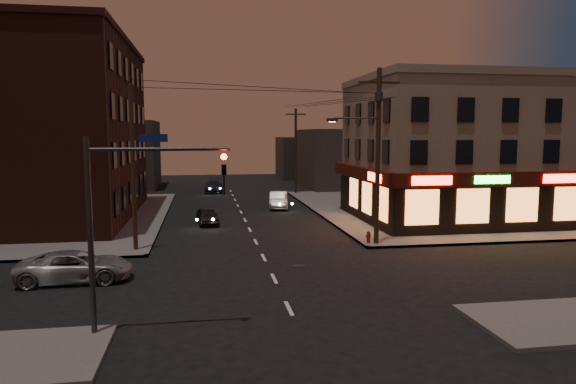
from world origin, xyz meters
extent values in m
plane|color=black|center=(0.00, 0.00, 0.00)|extent=(120.00, 120.00, 0.00)
cube|color=#514F4C|center=(18.00, 19.00, 0.07)|extent=(24.00, 28.00, 0.15)
cube|color=#514F4C|center=(-18.00, 19.00, 0.07)|extent=(24.00, 28.00, 0.15)
cube|color=gray|center=(16.00, 13.50, 5.15)|extent=(15.00, 12.00, 10.00)
cube|color=gray|center=(16.00, 13.50, 10.40)|extent=(15.20, 12.20, 0.50)
cube|color=black|center=(16.00, 7.55, 1.85)|extent=(15.12, 0.25, 3.40)
cube|color=black|center=(8.55, 13.50, 1.85)|extent=(0.25, 12.12, 3.40)
cube|color=#3F120A|center=(16.00, 7.25, 3.65)|extent=(15.60, 0.50, 0.90)
cube|color=#3F120A|center=(8.25, 13.50, 3.65)|extent=(0.50, 12.60, 0.90)
cube|color=#FF140C|center=(10.70, 6.98, 3.65)|extent=(2.60, 0.06, 0.55)
cube|color=#FF140C|center=(19.50, 6.98, 3.65)|extent=(2.60, 0.06, 0.55)
cube|color=#26FF3F|center=(14.70, 6.98, 3.65)|extent=(2.40, 0.06, 0.50)
cube|color=#FF140C|center=(7.98, 9.70, 3.65)|extent=(0.06, 2.60, 0.55)
cube|color=orange|center=(15.40, 7.40, 1.95)|extent=(12.40, 0.08, 2.20)
cube|color=orange|center=(8.40, 12.50, 1.95)|extent=(0.08, 8.40, 2.20)
cube|color=#401B14|center=(-14.50, 19.00, 6.65)|extent=(12.00, 20.00, 13.00)
cube|color=#3F3D3A|center=(14.00, 38.00, 3.50)|extent=(10.00, 12.00, 7.00)
cube|color=#3F3D3A|center=(-13.00, 42.00, 4.00)|extent=(9.00, 10.00, 8.00)
cube|color=#3F3D3A|center=(12.00, 52.00, 3.00)|extent=(8.00, 8.00, 6.00)
cylinder|color=#382619|center=(6.80, 5.80, 5.15)|extent=(0.28, 0.28, 10.00)
cube|color=#382619|center=(6.80, 5.80, 9.35)|extent=(2.40, 0.12, 0.12)
cylinder|color=#333538|center=(6.80, 5.80, 8.55)|extent=(0.44, 0.44, 0.50)
cylinder|color=#333538|center=(5.50, 5.80, 7.35)|extent=(2.60, 0.10, 0.10)
cube|color=#333538|center=(4.10, 5.80, 7.25)|extent=(0.60, 0.25, 0.18)
cube|color=#FFD88C|center=(4.10, 5.80, 7.15)|extent=(0.35, 0.15, 0.04)
cylinder|color=#382619|center=(6.80, 32.00, 4.65)|extent=(0.26, 0.26, 9.00)
cylinder|color=#382619|center=(-6.80, 6.50, 4.65)|extent=(0.24, 0.24, 9.00)
cylinder|color=#333538|center=(-6.60, -5.60, 3.20)|extent=(0.18, 0.18, 6.40)
cylinder|color=#333538|center=(-4.40, -5.60, 6.00)|extent=(4.40, 0.12, 0.12)
imported|color=black|center=(-2.40, -5.60, 5.50)|extent=(0.16, 0.20, 1.00)
sphere|color=#FF0C05|center=(-2.40, -5.72, 5.75)|extent=(0.20, 0.20, 0.20)
cube|color=navy|center=(-4.60, -5.60, 6.35)|extent=(0.90, 0.05, 0.25)
imported|color=gray|center=(-8.70, 1.04, 0.67)|extent=(4.92, 2.41, 1.35)
imported|color=black|center=(-2.82, 14.59, 0.61)|extent=(1.82, 3.71, 1.22)
imported|color=gray|center=(3.42, 21.82, 0.72)|extent=(2.13, 4.56, 1.45)
imported|color=black|center=(-1.91, 35.26, 0.70)|extent=(2.18, 4.91, 1.40)
cylinder|color=maroon|center=(6.40, 6.00, 0.43)|extent=(0.25, 0.25, 0.56)
sphere|color=maroon|center=(6.40, 6.00, 0.74)|extent=(0.23, 0.23, 0.23)
cylinder|color=maroon|center=(6.40, 6.00, 0.55)|extent=(0.32, 0.18, 0.11)
cylinder|color=maroon|center=(6.40, 6.00, 0.55)|extent=(0.18, 0.32, 0.11)
camera|label=1|loc=(-3.07, -22.24, 6.48)|focal=32.00mm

